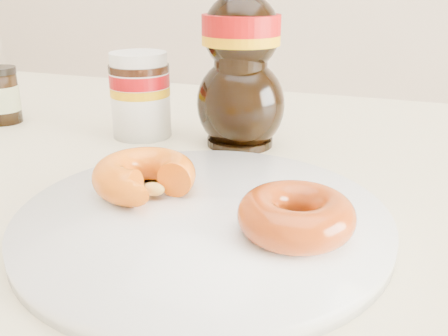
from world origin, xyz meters
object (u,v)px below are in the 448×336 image
(donut_whole, at_px, (296,215))
(dark_jar, at_px, (1,96))
(nutella_jar, at_px, (140,92))
(donut_bitten, at_px, (144,175))
(plate, at_px, (203,219))
(dining_table, at_px, (169,250))
(syrup_bottle, at_px, (241,59))

(donut_whole, xyz_separation_m, dark_jar, (-0.46, 0.21, 0.01))
(nutella_jar, bearing_deg, donut_whole, -41.74)
(donut_bitten, distance_m, nutella_jar, 0.22)
(donut_whole, bearing_deg, donut_bitten, 167.63)
(nutella_jar, bearing_deg, donut_bitten, -60.67)
(donut_bitten, height_order, nutella_jar, nutella_jar)
(plate, relative_size, donut_bitten, 3.35)
(donut_bitten, bearing_deg, dining_table, 99.19)
(plate, xyz_separation_m, donut_whole, (0.08, -0.01, 0.02))
(syrup_bottle, bearing_deg, donut_bitten, -96.71)
(syrup_bottle, height_order, dark_jar, syrup_bottle)
(donut_bitten, bearing_deg, syrup_bottle, 81.74)
(syrup_bottle, relative_size, dark_jar, 2.68)
(dining_table, relative_size, donut_whole, 16.02)
(donut_bitten, relative_size, dark_jar, 1.17)
(dining_table, xyz_separation_m, nutella_jar, (-0.10, 0.13, 0.14))
(dining_table, relative_size, plate, 4.60)
(nutella_jar, xyz_separation_m, syrup_bottle, (0.13, 0.01, 0.05))
(dining_table, bearing_deg, plate, -47.91)
(donut_bitten, relative_size, syrup_bottle, 0.43)
(donut_whole, bearing_deg, plate, 171.28)
(plate, relative_size, dark_jar, 3.90)
(donut_bitten, xyz_separation_m, donut_whole, (0.14, -0.03, -0.00))
(dining_table, bearing_deg, donut_whole, -31.82)
(dining_table, xyz_separation_m, donut_whole, (0.15, -0.10, 0.11))
(plate, distance_m, syrup_bottle, 0.24)
(dining_table, relative_size, nutella_jar, 13.09)
(dining_table, height_order, donut_bitten, donut_bitten)
(donut_bitten, xyz_separation_m, syrup_bottle, (0.02, 0.20, 0.07))
(donut_whole, distance_m, syrup_bottle, 0.27)
(dining_table, distance_m, nutella_jar, 0.21)
(plate, distance_m, nutella_jar, 0.28)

